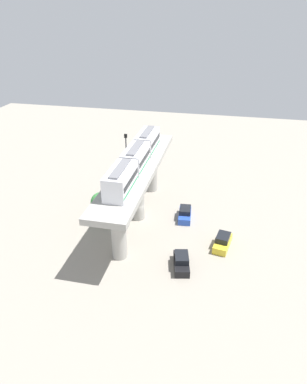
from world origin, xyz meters
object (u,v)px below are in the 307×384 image
at_px(parked_car_blue, 185,214).
at_px(parked_car_yellow, 223,242).
at_px(parked_car_black, 181,262).
at_px(tree_near_viaduct, 101,202).
at_px(signal_post, 127,164).
at_px(train, 136,159).

xyz_separation_m(parked_car_blue, parked_car_yellow, (5.88, -5.90, 0.00)).
xyz_separation_m(parked_car_black, parked_car_yellow, (4.79, 5.26, 0.00)).
distance_m(parked_car_black, tree_near_viaduct, 15.91).
relative_size(parked_car_blue, parked_car_yellow, 0.97).
bearing_deg(tree_near_viaduct, parked_car_yellow, -9.64).
height_order(parked_car_yellow, signal_post, signal_post).
distance_m(parked_car_blue, parked_car_black, 11.22).
distance_m(parked_car_yellow, tree_near_viaduct, 18.55).
xyz_separation_m(parked_car_yellow, signal_post, (-16.21, 10.56, 5.32)).
bearing_deg(tree_near_viaduct, parked_car_blue, 12.90).
bearing_deg(parked_car_yellow, parked_car_blue, 145.38).
height_order(parked_car_blue, signal_post, signal_post).
height_order(parked_car_yellow, tree_near_viaduct, tree_near_viaduct).
xyz_separation_m(train, signal_post, (-3.40, 6.69, -3.94)).
relative_size(parked_car_yellow, signal_post, 0.40).
xyz_separation_m(parked_car_black, tree_near_viaduct, (-13.38, 8.35, 2.10)).
relative_size(train, parked_car_black, 4.57).
bearing_deg(signal_post, train, -63.05).
xyz_separation_m(parked_car_black, signal_post, (-11.42, 15.82, 5.32)).
bearing_deg(train, parked_car_blue, 16.35).
distance_m(parked_car_blue, signal_post, 12.52).
bearing_deg(parked_car_black, signal_post, 113.79).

